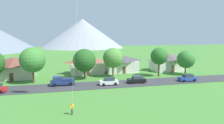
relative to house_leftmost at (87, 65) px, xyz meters
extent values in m
cube|color=#38383D|center=(0.07, -14.62, -2.58)|extent=(160.00, 7.08, 0.08)
cone|color=#8E939E|center=(10.98, 128.75, 10.47)|extent=(74.33, 74.33, 26.20)
cube|color=beige|center=(0.00, 0.00, -0.99)|extent=(9.24, 6.60, 3.27)
pyramid|color=brown|center=(0.00, 0.00, 1.54)|extent=(9.98, 7.13, 1.80)
cube|color=brown|center=(0.00, -3.32, -1.62)|extent=(0.90, 0.06, 2.00)
cube|color=silver|center=(10.57, 0.40, -0.96)|extent=(9.40, 6.26, 3.33)
pyramid|color=#474247|center=(10.57, 0.40, 1.62)|extent=(10.15, 6.76, 1.83)
cube|color=brown|center=(10.57, -2.75, -1.62)|extent=(0.90, 0.06, 2.00)
cube|color=silver|center=(25.63, -0.60, -0.86)|extent=(9.77, 6.90, 3.53)
pyramid|color=#564C51|center=(25.63, -0.60, 1.87)|extent=(10.55, 7.45, 1.94)
cube|color=brown|center=(25.63, -4.07, -1.62)|extent=(0.90, 0.06, 2.00)
cube|color=beige|center=(-18.99, -1.68, -0.86)|extent=(9.50, 7.87, 3.54)
pyramid|color=brown|center=(-18.99, -1.68, 1.88)|extent=(10.26, 8.50, 1.94)
cube|color=brown|center=(-18.99, -5.63, -1.62)|extent=(0.90, 0.06, 2.00)
cylinder|color=brown|center=(6.36, -6.20, -1.10)|extent=(0.44, 0.44, 3.06)
sphere|color=#4C8938|center=(6.36, -6.20, 2.46)|extent=(5.41, 5.41, 5.41)
cylinder|color=#4C3823|center=(-1.41, -7.67, -1.29)|extent=(0.44, 0.44, 2.66)
sphere|color=#23561E|center=(-1.41, -7.67, 2.21)|extent=(5.79, 5.79, 5.79)
cylinder|color=brown|center=(-13.47, -8.94, -1.00)|extent=(0.44, 0.44, 3.24)
sphere|color=#3D7F33|center=(-13.47, -8.94, 2.81)|extent=(5.85, 5.85, 5.85)
cylinder|color=#4C3823|center=(18.60, -8.63, -0.74)|extent=(0.44, 0.44, 3.77)
sphere|color=#286623|center=(18.60, -8.63, 2.89)|extent=(4.66, 4.66, 4.66)
cylinder|color=brown|center=(26.99, -8.35, -1.37)|extent=(0.44, 0.44, 2.52)
sphere|color=#33752D|center=(26.99, -8.35, 1.78)|extent=(5.03, 5.03, 5.03)
cube|color=white|center=(3.15, -15.10, -1.94)|extent=(4.25, 1.91, 0.80)
cube|color=#2D3847|center=(3.30, -15.10, -1.20)|extent=(2.24, 1.64, 0.68)
cylinder|color=black|center=(1.83, -16.06, -2.22)|extent=(0.65, 0.26, 0.64)
cylinder|color=black|center=(1.78, -14.22, -2.22)|extent=(0.65, 0.26, 0.64)
cylinder|color=black|center=(4.53, -15.99, -2.22)|extent=(0.65, 0.26, 0.64)
cylinder|color=black|center=(4.48, -14.15, -2.22)|extent=(0.65, 0.26, 0.64)
cube|color=black|center=(9.90, -14.78, -1.94)|extent=(4.28, 1.99, 0.80)
cube|color=#2D3847|center=(10.05, -14.78, -1.20)|extent=(2.27, 1.68, 0.68)
cylinder|color=black|center=(8.51, -15.63, -2.22)|extent=(0.65, 0.27, 0.64)
cylinder|color=black|center=(8.59, -13.79, -2.22)|extent=(0.65, 0.27, 0.64)
cylinder|color=black|center=(11.21, -15.76, -2.22)|extent=(0.65, 0.27, 0.64)
cylinder|color=black|center=(11.29, -13.92, -2.22)|extent=(0.65, 0.27, 0.64)
cube|color=#2847A8|center=(22.53, -15.89, -1.94)|extent=(4.27, 1.96, 0.80)
cube|color=#2D3847|center=(22.68, -15.90, -1.20)|extent=(2.26, 1.67, 0.68)
cylinder|color=black|center=(21.15, -16.76, -2.22)|extent=(0.65, 0.26, 0.64)
cylinder|color=black|center=(21.22, -14.92, -2.22)|extent=(0.65, 0.26, 0.64)
cylinder|color=black|center=(23.84, -16.86, -2.22)|extent=(0.65, 0.26, 0.64)
cylinder|color=black|center=(23.91, -15.02, -2.22)|extent=(0.65, 0.26, 0.64)
cylinder|color=black|center=(-18.32, -17.05, -2.22)|extent=(0.65, 0.27, 0.64)
cylinder|color=black|center=(-18.25, -15.22, -2.22)|extent=(0.65, 0.27, 0.64)
cube|color=navy|center=(-6.87, -13.02, -1.87)|extent=(5.25, 2.13, 0.84)
cube|color=navy|center=(-7.97, -13.04, -1.00)|extent=(1.94, 1.89, 0.90)
cube|color=#2D3847|center=(-7.97, -13.04, -0.73)|extent=(1.66, 1.92, 0.28)
cube|color=navy|center=(-5.72, -12.99, -1.27)|extent=(2.75, 2.03, 0.36)
cylinder|color=black|center=(-8.55, -14.08, -2.16)|extent=(0.77, 0.30, 0.76)
cylinder|color=black|center=(-8.60, -12.04, -2.16)|extent=(0.77, 0.30, 0.76)
cylinder|color=black|center=(-5.15, -13.99, -2.16)|extent=(0.77, 0.30, 0.76)
cylinder|color=black|center=(-5.20, -11.96, -2.16)|extent=(0.77, 0.30, 0.76)
cylinder|color=#3D3D42|center=(-5.53, -30.40, -2.18)|extent=(0.24, 0.24, 0.88)
cube|color=yellow|center=(-5.53, -30.40, -1.45)|extent=(0.36, 0.22, 0.58)
sphere|color=#9E7051|center=(-5.53, -30.40, -1.05)|extent=(0.21, 0.21, 0.21)
cylinder|color=yellow|center=(-5.75, -30.34, -1.31)|extent=(0.18, 0.55, 0.37)
cylinder|color=yellow|center=(-5.31, -30.34, -1.31)|extent=(0.18, 0.55, 0.37)
cylinder|color=silver|center=(-4.75, -27.81, 7.27)|extent=(1.59, 5.20, 16.69)
camera|label=1|loc=(-6.41, -57.89, 8.37)|focal=32.17mm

